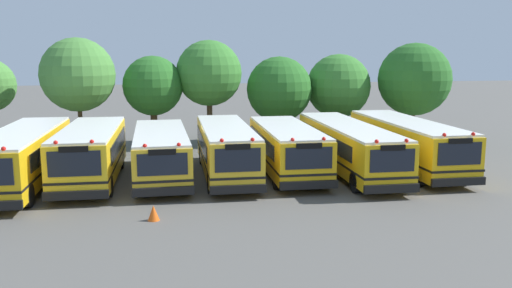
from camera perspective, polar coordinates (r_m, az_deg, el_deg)
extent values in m
plane|color=#595651|center=(27.26, -3.21, -3.41)|extent=(160.00, 160.00, 0.00)
cube|color=yellow|center=(27.31, -23.78, -1.16)|extent=(2.69, 10.62, 2.16)
cube|color=white|center=(27.13, -23.94, 1.21)|extent=(2.63, 10.41, 0.12)
cube|color=black|center=(27.24, -21.09, -0.27)|extent=(0.19, 8.25, 0.78)
cube|color=black|center=(27.39, -23.72, -2.05)|extent=(2.72, 10.73, 0.10)
sphere|color=red|center=(22.04, -25.54, -0.47)|extent=(0.18, 0.18, 0.18)
cylinder|color=black|center=(23.55, -23.32, -5.11)|extent=(0.30, 1.00, 1.00)
cylinder|color=black|center=(30.57, -20.05, -1.59)|extent=(0.30, 1.00, 1.00)
cylinder|color=black|center=(31.07, -24.07, -1.68)|extent=(0.30, 1.00, 1.00)
cube|color=yellow|center=(27.00, -17.33, -0.87)|extent=(2.72, 9.10, 2.17)
cube|color=white|center=(26.82, -17.46, 1.54)|extent=(2.67, 8.92, 0.12)
cube|color=black|center=(22.76, -18.81, -5.25)|extent=(2.60, 0.21, 0.36)
cube|color=black|center=(22.52, -18.97, -2.02)|extent=(2.09, 0.10, 1.04)
cube|color=black|center=(27.08, -14.57, 0.04)|extent=(0.18, 7.06, 0.78)
cube|color=black|center=(27.45, -19.95, -0.11)|extent=(0.18, 7.06, 0.78)
cube|color=black|center=(27.08, -17.28, -1.77)|extent=(2.75, 9.20, 0.10)
sphere|color=red|center=(22.42, -17.26, 0.24)|extent=(0.18, 0.18, 0.18)
sphere|color=red|center=(22.67, -20.76, 0.14)|extent=(0.18, 0.18, 0.18)
cube|color=black|center=(22.40, -19.06, -0.54)|extent=(1.15, 0.10, 0.24)
cylinder|color=black|center=(24.02, -15.56, -4.37)|extent=(0.30, 1.01, 1.00)
cylinder|color=black|center=(24.38, -20.87, -4.45)|extent=(0.30, 1.01, 1.00)
cylinder|color=black|center=(29.71, -14.35, -1.62)|extent=(0.30, 1.01, 1.00)
cylinder|color=black|center=(30.00, -18.66, -1.72)|extent=(0.30, 1.01, 1.00)
cube|color=yellow|center=(26.80, -10.20, -0.91)|extent=(2.64, 9.09, 1.94)
cube|color=white|center=(26.63, -10.27, 1.27)|extent=(2.59, 8.91, 0.12)
cube|color=black|center=(22.48, -9.94, -5.05)|extent=(2.58, 0.19, 0.36)
cube|color=black|center=(22.27, -10.03, -2.18)|extent=(2.08, 0.09, 0.93)
cube|color=black|center=(27.08, -7.51, -0.06)|extent=(0.13, 7.07, 0.70)
cube|color=black|center=(27.06, -12.95, -0.23)|extent=(0.13, 7.07, 0.70)
cube|color=black|center=(26.87, -10.17, -1.72)|extent=(2.67, 9.19, 0.10)
sphere|color=red|center=(22.31, -8.31, -0.07)|extent=(0.18, 0.18, 0.18)
sphere|color=red|center=(22.29, -11.88, -0.19)|extent=(0.18, 0.18, 0.18)
cube|color=black|center=(22.16, -10.07, -0.87)|extent=(1.14, 0.09, 0.24)
cylinder|color=black|center=(23.95, -7.31, -4.12)|extent=(0.29, 1.00, 1.00)
cylinder|color=black|center=(23.92, -12.71, -4.30)|extent=(0.29, 1.00, 1.00)
cylinder|color=black|center=(29.67, -8.07, -1.42)|extent=(0.29, 1.00, 1.00)
cylinder|color=black|center=(29.65, -12.41, -1.56)|extent=(0.29, 1.00, 1.00)
cube|color=yellow|center=(27.04, -3.27, -0.50)|extent=(2.55, 9.67, 2.10)
cube|color=white|center=(26.86, -3.29, 1.83)|extent=(2.50, 9.48, 0.12)
cube|color=black|center=(22.49, -1.93, -4.89)|extent=(2.42, 0.21, 0.36)
cube|color=black|center=(22.25, -1.97, -1.75)|extent=(1.95, 0.10, 1.01)
cube|color=black|center=(27.42, -0.83, 0.38)|extent=(0.18, 7.51, 0.76)
cube|color=black|center=(27.18, -5.87, 0.24)|extent=(0.18, 7.51, 0.76)
cube|color=black|center=(27.12, -3.26, -1.37)|extent=(2.58, 9.77, 0.10)
sphere|color=red|center=(22.35, -0.37, 0.47)|extent=(0.18, 0.18, 0.18)
sphere|color=red|center=(22.19, -3.71, 0.38)|extent=(0.18, 0.18, 0.18)
cube|color=black|center=(22.13, -1.97, -0.31)|extent=(1.07, 0.10, 0.24)
cylinder|color=black|center=(24.05, 0.10, -3.98)|extent=(0.30, 1.01, 1.00)
cylinder|color=black|center=(23.81, -4.89, -4.16)|extent=(0.30, 1.01, 1.00)
cylinder|color=black|center=(30.26, -1.88, -1.10)|extent=(0.30, 1.01, 1.00)
cylinder|color=black|center=(30.07, -5.84, -1.22)|extent=(0.30, 1.01, 1.00)
cube|color=yellow|center=(27.53, 3.33, -0.41)|extent=(2.78, 9.16, 2.01)
cube|color=white|center=(27.36, 3.35, 1.78)|extent=(2.72, 8.98, 0.12)
cube|color=black|center=(23.31, 5.70, -4.41)|extent=(2.60, 0.23, 0.36)
cube|color=black|center=(23.09, 5.72, -1.53)|extent=(2.09, 0.11, 0.96)
cube|color=black|center=(28.06, 5.79, 0.42)|extent=(0.22, 7.10, 0.72)
cube|color=black|center=(27.52, 0.57, 0.28)|extent=(0.22, 7.10, 0.72)
cube|color=black|center=(27.60, 3.32, -1.23)|extent=(2.81, 9.26, 0.10)
sphere|color=red|center=(23.29, 7.32, 0.54)|extent=(0.18, 0.18, 0.18)
sphere|color=red|center=(22.94, 3.95, 0.46)|extent=(0.18, 0.18, 0.18)
cube|color=black|center=(22.98, 5.75, -0.21)|extent=(1.15, 0.11, 0.24)
cylinder|color=black|center=(24.98, 7.38, -3.54)|extent=(0.31, 1.01, 1.00)
cylinder|color=black|center=(24.46, 2.26, -3.75)|extent=(0.31, 1.01, 1.00)
cylinder|color=black|center=(30.57, 4.30, -1.01)|extent=(0.31, 1.01, 1.00)
cylinder|color=black|center=(30.14, 0.10, -1.14)|extent=(0.31, 1.01, 1.00)
cube|color=yellow|center=(28.43, 9.83, -0.18)|extent=(2.66, 11.53, 2.04)
cube|color=white|center=(28.26, 9.90, 1.98)|extent=(2.61, 11.30, 0.12)
cube|color=black|center=(23.31, 14.39, -4.68)|extent=(2.47, 0.21, 0.36)
cube|color=black|center=(23.08, 14.47, -1.75)|extent=(1.99, 0.10, 0.98)
cube|color=black|center=(29.07, 11.95, 0.62)|extent=(0.23, 8.96, 0.73)
cube|color=black|center=(28.28, 7.30, 0.51)|extent=(0.23, 8.96, 0.73)
cube|color=black|center=(28.50, 9.81, -0.99)|extent=(2.69, 11.65, 0.10)
sphere|color=red|center=(23.36, 15.89, 0.35)|extent=(0.18, 0.18, 0.18)
sphere|color=red|center=(22.84, 12.86, 0.27)|extent=(0.18, 0.18, 0.18)
cube|color=black|center=(22.97, 14.54, -0.40)|extent=(1.09, 0.10, 0.24)
cylinder|color=black|center=(25.04, 15.31, -3.78)|extent=(0.30, 1.01, 1.00)
cylinder|color=black|center=(24.25, 10.68, -4.04)|extent=(0.30, 1.01, 1.00)
cylinder|color=black|center=(32.59, 9.33, -0.44)|extent=(0.30, 1.01, 1.00)
cylinder|color=black|center=(31.98, 5.69, -0.55)|extent=(0.30, 1.01, 1.00)
cube|color=yellow|center=(29.97, 15.83, 0.20)|extent=(2.71, 10.81, 2.13)
cube|color=white|center=(29.81, 15.94, 2.33)|extent=(2.65, 10.59, 0.12)
cube|color=black|center=(25.42, 20.95, -3.82)|extent=(2.59, 0.20, 0.36)
cube|color=black|center=(25.21, 21.07, -0.99)|extent=(2.08, 0.09, 1.02)
cube|color=black|center=(30.75, 17.80, 0.98)|extent=(0.18, 8.40, 0.77)
cube|color=black|center=(29.67, 13.37, 0.87)|extent=(0.18, 8.40, 0.77)
cube|color=black|center=(30.05, 15.80, -0.61)|extent=(2.73, 10.92, 0.10)
sphere|color=red|center=(25.57, 22.34, 0.99)|extent=(0.18, 0.18, 0.18)
sphere|color=red|center=(24.87, 19.61, 0.93)|extent=(0.18, 0.18, 0.18)
cube|color=black|center=(25.10, 21.16, 0.31)|extent=(1.14, 0.10, 0.24)
cylinder|color=black|center=(27.22, 21.45, -3.04)|extent=(0.30, 1.00, 1.00)
cylinder|color=black|center=(26.15, 17.20, -3.30)|extent=(0.30, 1.00, 1.00)
cylinder|color=black|center=(33.80, 14.93, -0.27)|extent=(0.30, 1.00, 1.00)
cylinder|color=black|center=(32.94, 11.35, -0.39)|extent=(0.30, 1.00, 1.00)
cylinder|color=#4C3823|center=(35.78, -18.34, 1.80)|extent=(0.28, 0.28, 3.09)
sphere|color=#478438|center=(35.50, -18.63, 7.07)|extent=(4.67, 4.67, 4.67)
sphere|color=#478438|center=(35.33, -17.85, 7.01)|extent=(3.44, 3.44, 3.44)
cylinder|color=#4C3823|center=(36.20, -10.89, 1.80)|extent=(0.46, 0.46, 2.57)
sphere|color=#286623|center=(35.92, -11.04, 6.18)|extent=(3.96, 3.96, 3.96)
sphere|color=#286623|center=(36.25, -9.77, 6.02)|extent=(2.30, 2.30, 2.30)
cylinder|color=#4C3823|center=(36.52, -5.00, 2.49)|extent=(0.38, 0.38, 3.18)
sphere|color=#387A2D|center=(36.24, -5.08, 7.61)|extent=(4.45, 4.45, 4.45)
sphere|color=#387A2D|center=(36.47, -3.86, 7.90)|extent=(2.71, 2.71, 2.71)
cylinder|color=#4C3823|center=(37.28, 2.48, 1.76)|extent=(0.36, 0.36, 2.00)
sphere|color=#286623|center=(37.00, 2.51, 5.90)|extent=(4.54, 4.54, 4.54)
sphere|color=#286623|center=(37.44, 3.16, 5.98)|extent=(3.40, 3.40, 3.40)
cylinder|color=#4C3823|center=(38.86, 8.76, 2.08)|extent=(0.32, 0.32, 2.13)
sphere|color=#387A2D|center=(38.58, 8.87, 6.17)|extent=(4.57, 4.57, 4.57)
sphere|color=#387A2D|center=(38.61, 8.61, 5.74)|extent=(3.29, 3.29, 3.29)
cylinder|color=#4C3823|center=(39.40, 16.45, 2.13)|extent=(0.37, 0.37, 2.45)
sphere|color=#286623|center=(39.13, 16.67, 6.68)|extent=(5.10, 5.10, 5.10)
sphere|color=#286623|center=(39.11, 15.53, 6.53)|extent=(3.31, 3.31, 3.31)
cone|color=#EA5914|center=(20.44, -10.97, -7.29)|extent=(0.45, 0.45, 0.59)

